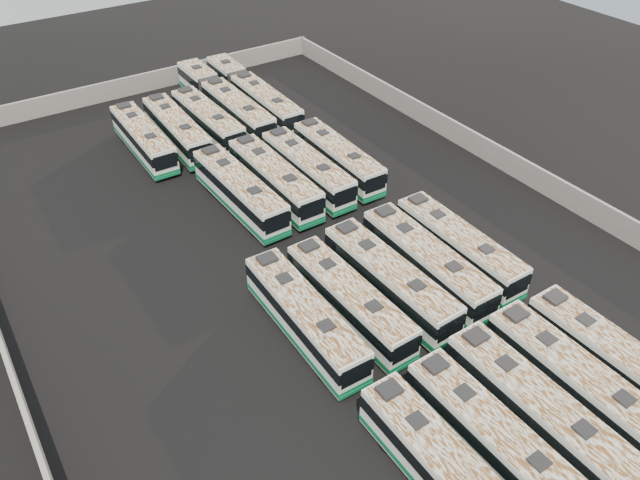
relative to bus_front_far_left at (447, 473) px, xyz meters
The scene contains 21 objects.
ground 21.82m from the bus_front_far_left, 76.78° to the left, with size 140.00×140.00×0.00m, color black.
perimeter_wall 21.76m from the bus_front_far_left, 76.78° to the left, with size 45.20×73.20×2.20m.
bus_front_far_left is the anchor object (origin of this frame).
bus_front_left 3.47m from the bus_front_far_left, ahead, with size 2.68×11.97×3.36m.
bus_front_center 6.85m from the bus_front_far_left, ahead, with size 2.67×12.41×3.49m.
bus_front_right 10.36m from the bus_front_far_left, ahead, with size 2.63×12.31×3.47m.
bus_front_far_right 13.76m from the bus_front_far_left, ahead, with size 2.61×11.99×3.37m.
bus_midfront_far_left 13.70m from the bus_front_far_left, 90.25° to the left, with size 2.81×12.13×3.40m.
bus_midfront_left 13.87m from the bus_front_far_left, 75.85° to the left, with size 2.74×11.91×3.34m.
bus_midfront_center 15.14m from the bus_front_far_left, 62.84° to the left, with size 2.89×12.36×3.47m.
bus_midfront_right 17.07m from the bus_front_far_left, 52.47° to the left, with size 2.80×12.36×3.47m.
bus_midfront_far_right 19.45m from the bus_front_far_left, 44.84° to the left, with size 2.59×11.91×3.35m.
bus_midback_left 29.82m from the bus_front_far_left, 83.34° to the left, with size 2.87×12.43×3.49m.
bus_midback_center 30.45m from the bus_front_far_left, 76.89° to the left, with size 2.64×12.36×3.48m.
bus_midback_right 31.32m from the bus_front_far_left, 70.85° to the left, with size 2.55×12.03×3.39m.
bus_midback_far_right 32.76m from the bus_front_far_left, 65.19° to the left, with size 2.77×11.93×3.35m.
bus_back_far_left 43.26m from the bus_front_far_left, 89.97° to the left, with size 2.70×11.93×3.35m.
bus_back_left 43.23m from the bus_front_far_left, 85.41° to the left, with size 2.86×12.18×3.42m.
bus_back_center 43.83m from the bus_front_far_left, 80.89° to the left, with size 2.74×12.02×3.38m.
bus_back_right 47.78m from the bus_front_far_left, 77.39° to the left, with size 2.69×18.98×3.44m.
bus_back_far_right 48.61m from the bus_front_far_left, 73.38° to the left, with size 2.90×18.57×3.36m.
Camera 1 is at (-20.49, -32.69, 30.88)m, focal length 35.00 mm.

